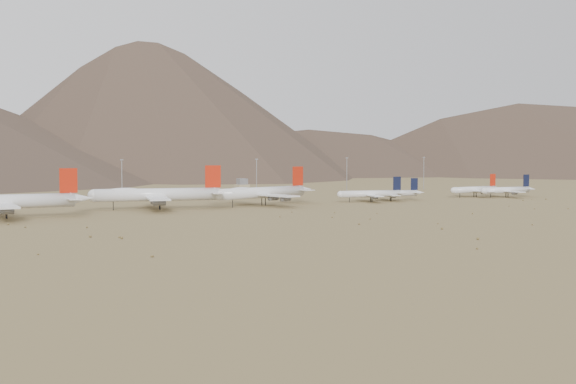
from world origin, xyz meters
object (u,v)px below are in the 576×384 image
widebody_east (262,192)px  narrowbody_b (391,193)px  narrowbody_a (372,194)px  widebody_west (4,202)px  control_tower (242,188)px  widebody_centre (158,194)px

widebody_east → narrowbody_b: widebody_east is taller
narrowbody_b → narrowbody_a: bearing=-146.7°
widebody_east → narrowbody_b: bearing=-14.0°
widebody_west → control_tower: widebody_west is taller
widebody_centre → narrowbody_b: 153.45m
narrowbody_a → control_tower: (-43.67, 91.37, 0.34)m
control_tower → narrowbody_b: bearing=-54.4°
widebody_east → narrowbody_a: bearing=-18.0°
narrowbody_b → widebody_east: bearing=-162.4°
widebody_east → narrowbody_a: widebody_east is taller
widebody_centre → narrowbody_a: size_ratio=1.70×
widebody_centre → narrowbody_a: bearing=10.7°
narrowbody_a → widebody_east: bearing=-171.7°
widebody_centre → control_tower: bearing=56.5°
widebody_west → widebody_centre: 83.75m
narrowbody_a → narrowbody_b: (18.28, 4.82, -0.43)m
widebody_centre → widebody_east: size_ratio=1.07×
widebody_west → narrowbody_b: widebody_west is taller
widebody_west → control_tower: size_ratio=6.58×
widebody_centre → widebody_east: (62.55, -2.06, -0.57)m
widebody_west → widebody_east: (144.71, 14.20, -0.51)m
control_tower → widebody_west: bearing=-150.2°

